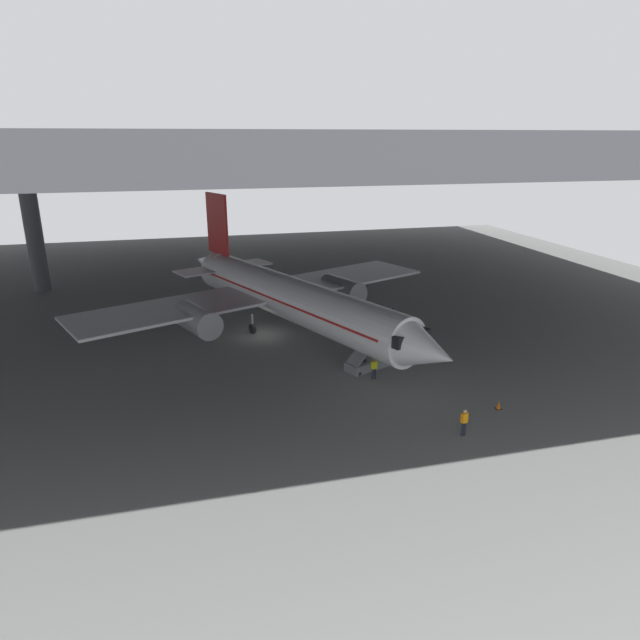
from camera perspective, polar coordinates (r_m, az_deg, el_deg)
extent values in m
plane|color=slate|center=(51.31, -5.47, -1.42)|extent=(110.00, 110.00, 0.00)
cylinder|color=#4C4F54|center=(72.10, -27.51, 8.98)|extent=(1.90, 1.90, 16.18)
cube|color=#38383D|center=(61.96, -8.08, 17.70)|extent=(121.00, 99.00, 1.20)
cube|color=#4C4F54|center=(37.52, -3.44, 16.05)|extent=(115.50, 0.50, 0.70)
cube|color=#4C4F54|center=(78.39, -9.52, 16.99)|extent=(115.50, 0.50, 0.70)
cylinder|color=white|center=(49.59, -2.94, 2.22)|extent=(14.74, 27.83, 3.84)
cone|color=white|center=(38.14, 10.90, -3.12)|extent=(5.26, 5.71, 3.76)
cube|color=black|center=(39.50, 8.34, -1.47)|extent=(4.05, 3.75, 0.84)
cone|color=white|center=(62.99, -11.31, 5.72)|extent=(5.41, 6.93, 3.26)
cube|color=red|center=(60.02, -10.53, 9.70)|extent=(1.86, 3.95, 6.28)
cube|color=white|center=(61.17, -7.59, 5.73)|extent=(5.72, 4.80, 0.16)
cube|color=white|center=(58.76, -12.14, 4.96)|extent=(5.72, 4.80, 0.16)
cube|color=white|center=(59.07, 2.47, 4.47)|extent=(17.50, 12.71, 0.24)
cylinder|color=#9EA3A8|center=(56.50, 2.31, 3.12)|extent=(4.14, 5.52, 2.38)
cube|color=white|center=(49.19, -15.64, 0.95)|extent=(17.50, 12.71, 0.24)
cylinder|color=#9EA3A8|center=(48.26, -12.52, 0.03)|extent=(4.14, 5.52, 2.38)
cube|color=red|center=(49.51, -2.95, 2.54)|extent=(13.99, 25.93, 0.16)
cylinder|color=#9EA3A8|center=(43.17, 4.37, -3.49)|extent=(0.20, 0.20, 1.15)
cylinder|color=black|center=(43.47, 4.35, -4.47)|extent=(0.63, 0.95, 0.90)
cylinder|color=#9EA3A8|center=(53.81, -2.39, 1.00)|extent=(0.20, 0.20, 1.15)
cylinder|color=black|center=(54.05, -2.37, 0.19)|extent=(0.63, 0.95, 0.90)
cylinder|color=#9EA3A8|center=(51.23, -7.00, -0.02)|extent=(0.20, 0.20, 1.15)
cylinder|color=black|center=(51.49, -6.96, -0.87)|extent=(0.63, 0.95, 0.90)
cube|color=slate|center=(43.74, 5.05, -4.48)|extent=(4.16, 2.90, 0.70)
cube|color=slate|center=(43.05, 5.11, -2.21)|extent=(3.82, 2.61, 3.10)
cube|color=slate|center=(43.71, 6.88, 0.14)|extent=(1.52, 1.63, 0.12)
cylinder|color=black|center=(43.97, 6.36, 0.95)|extent=(0.06, 0.06, 1.00)
cylinder|color=black|center=(43.15, 7.46, 0.58)|extent=(0.06, 0.06, 1.00)
cylinder|color=black|center=(45.29, 5.93, -3.97)|extent=(0.32, 0.23, 0.30)
cylinder|color=black|center=(44.37, 7.17, -4.50)|extent=(0.32, 0.23, 0.30)
cylinder|color=black|center=(43.32, 2.85, -4.95)|extent=(0.32, 0.23, 0.30)
cylinder|color=black|center=(42.36, 4.08, -5.54)|extent=(0.32, 0.23, 0.30)
cylinder|color=#232838|center=(35.20, 14.42, -10.83)|extent=(0.14, 0.14, 0.88)
cylinder|color=#232838|center=(35.29, 14.66, -10.76)|extent=(0.14, 0.14, 0.88)
cube|color=orange|center=(34.89, 14.64, -9.72)|extent=(0.39, 0.26, 0.62)
cylinder|color=orange|center=(34.75, 14.33, -9.75)|extent=(0.09, 0.09, 0.59)
cylinder|color=orange|center=(35.01, 14.95, -9.59)|extent=(0.09, 0.09, 0.59)
sphere|color=tan|center=(34.69, 14.70, -9.07)|extent=(0.24, 0.24, 0.24)
cylinder|color=#232838|center=(41.87, 5.68, -5.49)|extent=(0.14, 0.14, 0.81)
cylinder|color=#232838|center=(41.80, 5.45, -5.53)|extent=(0.14, 0.14, 0.81)
cube|color=yellow|center=(41.56, 5.59, -4.64)|extent=(0.38, 0.26, 0.57)
cylinder|color=yellow|center=(41.64, 5.88, -4.55)|extent=(0.09, 0.09, 0.55)
cylinder|color=yellow|center=(41.45, 5.31, -4.65)|extent=(0.09, 0.09, 0.55)
sphere|color=#8C6647|center=(41.40, 5.61, -4.12)|extent=(0.22, 0.22, 0.22)
cube|color=black|center=(39.24, 17.86, -8.67)|extent=(0.36, 0.36, 0.04)
cone|color=orange|center=(39.11, 17.91, -8.28)|extent=(0.30, 0.30, 0.56)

